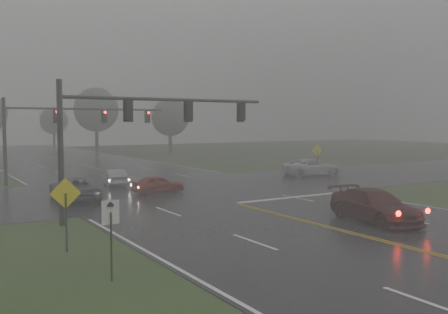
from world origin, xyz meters
TOP-DOWN VIEW (x-y plane):
  - main_road at (0.00, 20.00)m, footprint 18.00×160.00m
  - cross_street at (0.00, 22.00)m, footprint 120.00×14.00m
  - stop_bar at (4.50, 14.40)m, footprint 8.50×0.50m
  - sedan_maroon at (2.82, 6.31)m, footprint 2.92×5.54m
  - sedan_red at (-2.02, 20.74)m, footprint 3.57×1.48m
  - sedan_silver at (-3.25, 25.95)m, footprint 1.94×4.05m
  - car_grey at (-7.66, 20.71)m, footprint 2.60×5.21m
  - pickup_white at (14.26, 23.52)m, footprint 5.89×3.83m
  - signal_gantry_near at (-6.77, 13.45)m, footprint 11.34×0.30m
  - signal_gantry_far at (-6.13, 30.23)m, footprint 12.96×0.34m
  - sign_diamond_west at (-11.25, 8.52)m, footprint 1.15×0.15m
  - sign_arrow_white at (-10.99, 4.32)m, footprint 0.55×0.10m
  - sign_diamond_east at (15.08, 23.80)m, footprint 1.18×0.13m
  - tree_ne_a at (8.83, 68.35)m, footprint 7.02×7.02m
  - tree_e_near at (17.32, 59.02)m, footprint 5.74×5.74m
  - tree_n_far at (6.91, 88.70)m, footprint 5.24×5.24m

SIDE VIEW (x-z plane):
  - main_road at x=0.00m, z-range -0.01..0.01m
  - cross_street at x=0.00m, z-range -0.01..0.01m
  - stop_bar at x=4.50m, z-range 0.00..0.00m
  - sedan_maroon at x=2.82m, z-range -0.77..0.77m
  - sedan_red at x=-2.02m, z-range -0.60..0.60m
  - sedan_silver at x=-3.25m, z-range -0.64..0.64m
  - car_grey at x=-7.66m, z-range -0.71..0.71m
  - pickup_white at x=14.26m, z-range -0.75..0.75m
  - sign_arrow_white at x=-10.99m, z-range 0.49..2.96m
  - sign_diamond_west at x=-11.25m, z-range 0.48..3.24m
  - sign_diamond_east at x=15.08m, z-range 0.49..3.32m
  - signal_gantry_far at x=-6.13m, z-range 1.38..8.04m
  - signal_gantry_near at x=-6.77m, z-range 1.34..8.12m
  - tree_n_far at x=6.91m, z-range 1.21..8.91m
  - tree_e_near at x=17.32m, z-range 1.32..9.76m
  - tree_ne_a at x=8.83m, z-range 1.63..11.94m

